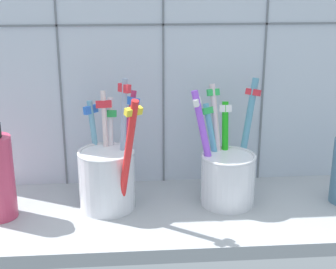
# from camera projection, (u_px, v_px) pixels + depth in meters

# --- Properties ---
(counter_slab) EXTENTS (0.64, 0.22, 0.02)m
(counter_slab) POSITION_uv_depth(u_px,v_px,m) (169.00, 216.00, 0.75)
(counter_slab) COLOR #9EA3A8
(counter_slab) RESTS_ON ground
(tile_wall_back) EXTENTS (0.64, 0.02, 0.45)m
(tile_wall_back) POSITION_uv_depth(u_px,v_px,m) (163.00, 58.00, 0.79)
(tile_wall_back) COLOR silver
(tile_wall_back) RESTS_ON ground
(toothbrush_cup_left) EXTENTS (0.09, 0.13, 0.19)m
(toothbrush_cup_left) POSITION_uv_depth(u_px,v_px,m) (108.00, 174.00, 0.74)
(toothbrush_cup_left) COLOR white
(toothbrush_cup_left) RESTS_ON counter_slab
(toothbrush_cup_right) EXTENTS (0.11, 0.11, 0.18)m
(toothbrush_cup_right) POSITION_uv_depth(u_px,v_px,m) (227.00, 173.00, 0.76)
(toothbrush_cup_right) COLOR white
(toothbrush_cup_right) RESTS_ON counter_slab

